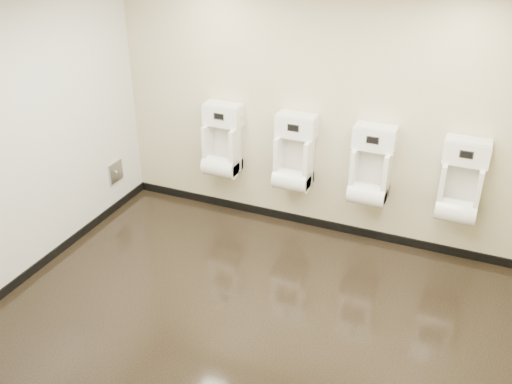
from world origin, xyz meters
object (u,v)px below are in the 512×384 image
urinal_2 (370,171)px  urinal_3 (460,187)px  access_panel (116,172)px  urinal_0 (222,146)px  urinal_1 (294,158)px

urinal_2 → urinal_3: 0.92m
access_panel → urinal_0: 1.39m
urinal_1 → urinal_3: (1.79, 0.00, 0.00)m
urinal_0 → urinal_1: size_ratio=1.00×
urinal_0 → urinal_3: same height
access_panel → urinal_0: (1.27, 0.40, 0.41)m
access_panel → urinal_2: urinal_2 is taller
urinal_1 → urinal_3: 1.79m
urinal_0 → urinal_3: 2.68m
urinal_1 → urinal_2: size_ratio=1.00×
urinal_1 → urinal_3: size_ratio=1.00×
urinal_2 → access_panel: bearing=-172.5°
access_panel → urinal_0: size_ratio=0.29×
urinal_1 → urinal_2: 0.87m
access_panel → urinal_1: 2.24m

